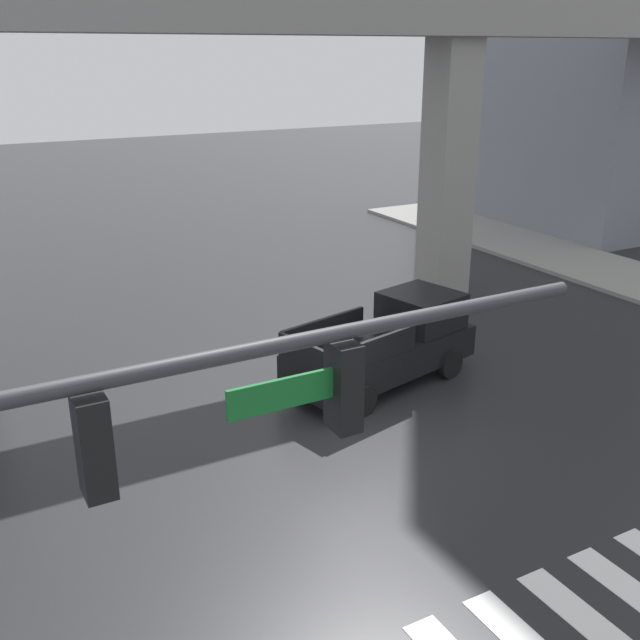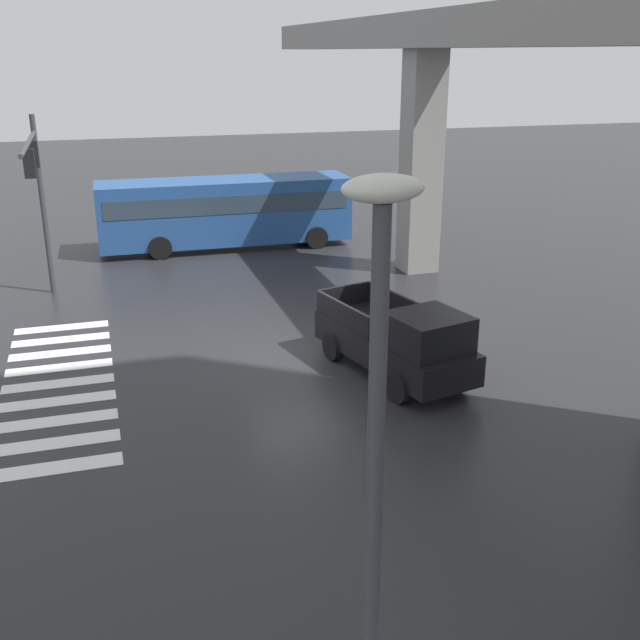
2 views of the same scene
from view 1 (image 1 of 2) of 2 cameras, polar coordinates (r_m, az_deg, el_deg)
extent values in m
plane|color=#232326|center=(16.19, 3.44, -9.10)|extent=(120.00, 120.00, 0.00)
cube|color=silver|center=(12.27, 20.71, -21.49)|extent=(0.55, 2.80, 0.01)
cube|color=gray|center=(20.35, -7.27, 22.74)|extent=(49.86, 1.88, 1.20)
cube|color=gray|center=(24.36, 9.82, 10.98)|extent=(1.30, 1.30, 8.27)
cube|color=black|center=(18.40, 4.74, -2.69)|extent=(5.40, 3.01, 0.80)
cube|color=black|center=(19.11, 7.82, 0.80)|extent=(2.05, 2.09, 0.90)
cube|color=#3F5160|center=(19.46, 8.71, 1.10)|extent=(0.48, 1.65, 0.77)
cube|color=black|center=(17.97, 0.26, -0.79)|extent=(2.61, 0.70, 0.60)
cube|color=black|center=(16.81, 4.26, -2.38)|extent=(2.61, 0.70, 0.60)
cube|color=black|center=(16.53, -1.19, -2.72)|extent=(0.50, 1.72, 0.60)
cylinder|color=black|center=(20.20, 5.95, -1.83)|extent=(0.80, 0.45, 0.76)
cylinder|color=black|center=(19.14, 9.94, -3.32)|extent=(0.80, 0.45, 0.76)
cylinder|color=black|center=(18.15, -0.82, -4.34)|extent=(0.80, 0.45, 0.76)
cylinder|color=black|center=(16.96, 3.21, -6.21)|extent=(0.80, 0.45, 0.76)
cylinder|color=#38383D|center=(6.15, -2.93, -1.91)|extent=(6.40, 0.14, 0.14)
cube|color=black|center=(5.93, -17.05, -9.29)|extent=(0.24, 0.32, 0.84)
sphere|color=orange|center=(5.93, -17.05, -9.29)|extent=(0.17, 0.17, 0.17)
cube|color=black|center=(6.62, 1.84, -5.15)|extent=(0.24, 0.32, 0.84)
sphere|color=orange|center=(6.62, 1.84, -5.15)|extent=(0.17, 0.17, 0.17)
cube|color=#19722D|center=(6.35, -2.60, -5.63)|extent=(1.10, 0.04, 0.28)
camera|label=2|loc=(27.54, 48.87, 14.11)|focal=42.22mm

